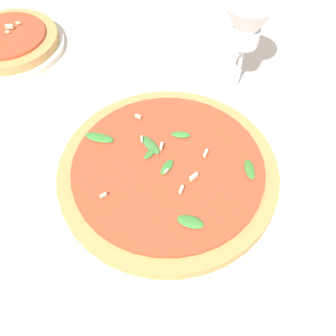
{
  "coord_description": "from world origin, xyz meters",
  "views": [
    {
      "loc": [
        -0.28,
        0.18,
        0.51
      ],
      "look_at": [
        -0.01,
        -0.04,
        0.03
      ],
      "focal_mm": 42.0,
      "sensor_mm": 36.0,
      "label": 1
    }
  ],
  "objects_px": {
    "pizza_arugula_main": "(168,173)",
    "pizza_personal_side": "(9,42)",
    "side_plate_white": "(327,110)",
    "wine_glass": "(246,29)"
  },
  "relations": [
    {
      "from": "pizza_arugula_main",
      "to": "pizza_personal_side",
      "type": "bearing_deg",
      "value": 6.15
    },
    {
      "from": "pizza_arugula_main",
      "to": "side_plate_white",
      "type": "distance_m",
      "value": 0.31
    },
    {
      "from": "wine_glass",
      "to": "side_plate_white",
      "type": "bearing_deg",
      "value": -152.98
    },
    {
      "from": "wine_glass",
      "to": "side_plate_white",
      "type": "relative_size",
      "value": 1.06
    },
    {
      "from": "wine_glass",
      "to": "side_plate_white",
      "type": "xyz_separation_m",
      "value": [
        -0.15,
        -0.08,
        -0.12
      ]
    },
    {
      "from": "pizza_personal_side",
      "to": "side_plate_white",
      "type": "xyz_separation_m",
      "value": [
        -0.52,
        -0.36,
        -0.01
      ]
    },
    {
      "from": "pizza_arugula_main",
      "to": "wine_glass",
      "type": "xyz_separation_m",
      "value": [
        0.09,
        -0.23,
        0.11
      ]
    },
    {
      "from": "pizza_personal_side",
      "to": "side_plate_white",
      "type": "distance_m",
      "value": 0.63
    },
    {
      "from": "pizza_arugula_main",
      "to": "pizza_personal_side",
      "type": "relative_size",
      "value": 1.63
    },
    {
      "from": "wine_glass",
      "to": "side_plate_white",
      "type": "height_order",
      "value": "wine_glass"
    }
  ]
}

